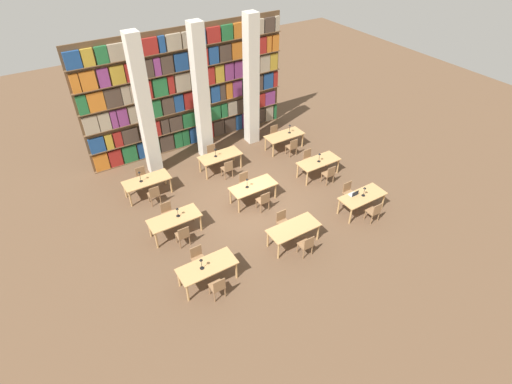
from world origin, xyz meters
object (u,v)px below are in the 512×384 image
(chair_15, at_px, (213,154))
(chair_5, at_px, (349,192))
(desk_lamp_0, at_px, (201,262))
(reading_table_3, at_px, (174,220))
(laptop, at_px, (354,194))
(reading_table_7, at_px, (220,157))
(reading_table_2, at_px, (362,197))
(reading_table_1, at_px, (294,229))
(reading_table_0, at_px, (207,268))
(desk_lamp_4, at_px, (319,156))
(chair_2, at_px, (306,245))
(desk_lamp_7, at_px, (290,127))
(chair_13, at_px, (142,177))
(chair_0, at_px, (218,287))
(chair_4, at_px, (374,211))
(chair_3, at_px, (283,221))
(chair_12, at_px, (154,194))
(chair_8, at_px, (263,200))
(chair_9, at_px, (245,182))
(reading_table_8, at_px, (284,136))
(desk_lamp_6, at_px, (215,151))
(chair_16, at_px, (292,147))
(chair_10, at_px, (329,174))
(chair_11, at_px, (309,159))
(chair_1, at_px, (198,258))
(reading_table_4, at_px, (253,188))
(pillar_right, at_px, (251,83))
(reading_table_5, at_px, (319,163))
(chair_6, at_px, (183,235))
(desk_lamp_2, at_px, (177,211))
(desk_lamp_5, at_px, (140,175))
(pillar_center, at_px, (201,95))
(pillar_left, at_px, (144,109))
(desk_lamp_3, at_px, (247,181))
(desk_lamp_1, at_px, (364,190))
(reading_table_6, at_px, (147,182))
(chair_7, at_px, (168,213))

(chair_15, bearing_deg, chair_5, 121.33)
(desk_lamp_0, xyz_separation_m, reading_table_3, (0.19, 2.64, -0.38))
(laptop, bearing_deg, reading_table_7, -59.81)
(reading_table_2, bearing_deg, reading_table_1, -179.34)
(reading_table_0, relative_size, desk_lamp_4, 4.38)
(chair_2, height_order, desk_lamp_7, desk_lamp_7)
(chair_5, bearing_deg, chair_13, -38.99)
(reading_table_0, xyz_separation_m, chair_0, (-0.00, -0.69, -0.18))
(chair_4, bearing_deg, chair_3, 157.14)
(chair_15, bearing_deg, chair_12, 23.45)
(desk_lamp_0, distance_m, chair_2, 3.64)
(chair_8, height_order, desk_lamp_4, desk_lamp_4)
(chair_9, relative_size, chair_12, 1.00)
(chair_0, distance_m, desk_lamp_0, 0.90)
(laptop, xyz_separation_m, reading_table_8, (0.41, 5.13, -0.13))
(desk_lamp_6, height_order, chair_16, desk_lamp_6)
(chair_10, bearing_deg, chair_0, -157.54)
(chair_11, xyz_separation_m, reading_table_8, (0.02, 1.90, 0.18))
(chair_1, height_order, reading_table_2, chair_1)
(chair_0, xyz_separation_m, reading_table_4, (3.38, 3.45, 0.18))
(chair_0, distance_m, reading_table_4, 4.83)
(pillar_right, height_order, reading_table_5, pillar_right)
(desk_lamp_7, bearing_deg, reading_table_2, -94.70)
(pillar_right, relative_size, desk_lamp_6, 14.41)
(chair_3, xyz_separation_m, laptop, (2.95, -0.44, 0.31))
(reading_table_0, distance_m, laptop, 6.31)
(chair_6, distance_m, chair_11, 6.86)
(desk_lamp_2, bearing_deg, laptop, -21.37)
(chair_6, xyz_separation_m, desk_lamp_5, (-0.26, 3.42, 0.61))
(chair_12, bearing_deg, pillar_right, 20.59)
(chair_1, bearing_deg, pillar_center, -118.33)
(pillar_left, bearing_deg, chair_15, -17.06)
(pillar_left, relative_size, desk_lamp_3, 14.10)
(laptop, bearing_deg, desk_lamp_1, 141.96)
(desk_lamp_2, height_order, reading_table_8, desk_lamp_2)
(chair_6, height_order, chair_15, same)
(reading_table_3, xyz_separation_m, chair_15, (3.27, 3.45, -0.18))
(pillar_center, relative_size, chair_13, 6.81)
(reading_table_0, xyz_separation_m, reading_table_6, (-0.03, 5.34, 0.00))
(pillar_center, height_order, chair_2, pillar_center)
(chair_2, height_order, chair_10, same)
(pillar_center, xyz_separation_m, chair_15, (-0.03, -0.76, -2.52))
(pillar_center, bearing_deg, chair_5, -62.14)
(chair_5, height_order, chair_15, same)
(chair_15, bearing_deg, chair_11, 142.52)
(reading_table_5, bearing_deg, chair_7, 175.26)
(chair_7, relative_size, chair_13, 1.00)
(chair_0, distance_m, desk_lamp_5, 6.08)
(reading_table_0, bearing_deg, chair_13, 90.21)
(desk_lamp_6, bearing_deg, chair_7, -146.01)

